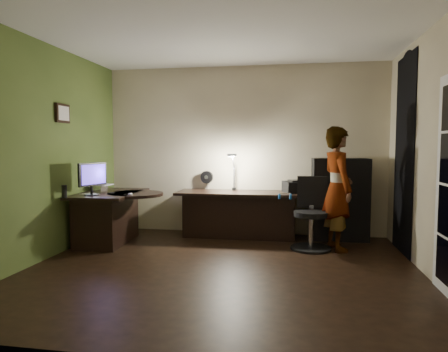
% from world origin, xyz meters
% --- Properties ---
extents(floor, '(4.50, 4.00, 0.01)m').
position_xyz_m(floor, '(0.00, 0.00, -0.01)').
color(floor, black).
rests_on(floor, ground).
extents(ceiling, '(4.50, 4.00, 0.01)m').
position_xyz_m(ceiling, '(0.00, 0.00, 2.71)').
color(ceiling, silver).
rests_on(ceiling, floor).
extents(wall_back, '(4.50, 0.01, 2.70)m').
position_xyz_m(wall_back, '(0.00, 2.00, 1.35)').
color(wall_back, '#BDB08E').
rests_on(wall_back, floor).
extents(wall_front, '(4.50, 0.01, 2.70)m').
position_xyz_m(wall_front, '(0.00, -2.00, 1.35)').
color(wall_front, '#BDB08E').
rests_on(wall_front, floor).
extents(wall_left, '(0.01, 4.00, 2.70)m').
position_xyz_m(wall_left, '(-2.25, 0.00, 1.35)').
color(wall_left, '#BDB08E').
rests_on(wall_left, floor).
extents(wall_right, '(0.01, 4.00, 2.70)m').
position_xyz_m(wall_right, '(2.25, 0.00, 1.35)').
color(wall_right, '#BDB08E').
rests_on(wall_right, floor).
extents(green_wall_overlay, '(0.00, 4.00, 2.70)m').
position_xyz_m(green_wall_overlay, '(-2.24, 0.00, 1.35)').
color(green_wall_overlay, '#4D632A').
rests_on(green_wall_overlay, floor).
extents(arched_doorway, '(0.01, 0.90, 2.60)m').
position_xyz_m(arched_doorway, '(2.24, 1.15, 1.30)').
color(arched_doorway, black).
rests_on(arched_doorway, floor).
extents(framed_picture, '(0.04, 0.30, 0.25)m').
position_xyz_m(framed_picture, '(-2.22, 0.45, 1.85)').
color(framed_picture, black).
rests_on(framed_picture, wall_left).
extents(desk_left, '(0.86, 1.33, 0.75)m').
position_xyz_m(desk_left, '(-1.83, 0.97, 0.37)').
color(desk_left, black).
rests_on(desk_left, floor).
extents(desk_right, '(1.91, 0.69, 0.71)m').
position_xyz_m(desk_right, '(-0.02, 1.63, 0.36)').
color(desk_right, black).
rests_on(desk_right, floor).
extents(cabinet, '(0.84, 0.45, 1.23)m').
position_xyz_m(cabinet, '(1.51, 1.78, 0.62)').
color(cabinet, black).
rests_on(cabinet, floor).
extents(laptop_stand, '(0.24, 0.20, 0.09)m').
position_xyz_m(laptop_stand, '(-2.11, 1.18, 0.79)').
color(laptop_stand, silver).
rests_on(laptop_stand, desk_left).
extents(laptop, '(0.39, 0.37, 0.23)m').
position_xyz_m(laptop, '(-2.07, 1.18, 0.95)').
color(laptop, silver).
rests_on(laptop, laptop_stand).
extents(monitor, '(0.24, 0.50, 0.32)m').
position_xyz_m(monitor, '(-1.91, 0.60, 0.91)').
color(monitor, black).
rests_on(monitor, desk_left).
extents(mouse, '(0.07, 0.09, 0.03)m').
position_xyz_m(mouse, '(-1.40, 0.72, 0.76)').
color(mouse, silver).
rests_on(mouse, desk_left).
extents(phone, '(0.11, 0.15, 0.01)m').
position_xyz_m(phone, '(-1.75, 0.89, 0.75)').
color(phone, black).
rests_on(phone, desk_left).
extents(pen, '(0.03, 0.13, 0.01)m').
position_xyz_m(pen, '(-1.49, 0.73, 0.75)').
color(pen, black).
rests_on(pen, desk_left).
extents(speaker, '(0.07, 0.07, 0.17)m').
position_xyz_m(speaker, '(-2.12, 0.28, 0.83)').
color(speaker, black).
rests_on(speaker, desk_left).
extents(notepad, '(0.20, 0.23, 0.01)m').
position_xyz_m(notepad, '(-2.04, 0.72, 0.75)').
color(notepad, silver).
rests_on(notepad, desk_left).
extents(desk_fan, '(0.22, 0.14, 0.32)m').
position_xyz_m(desk_fan, '(-0.58, 1.92, 0.86)').
color(desk_fan, black).
rests_on(desk_fan, desk_right).
extents(headphones, '(0.20, 0.11, 0.09)m').
position_xyz_m(headphones, '(0.70, 1.04, 0.74)').
color(headphones, '#16519F').
rests_on(headphones, desk_right).
extents(printer, '(0.55, 0.48, 0.21)m').
position_xyz_m(printer, '(0.91, 1.68, 0.80)').
color(printer, black).
rests_on(printer, desk_right).
extents(desk_lamp, '(0.26, 0.33, 0.64)m').
position_xyz_m(desk_lamp, '(-0.12, 1.83, 1.02)').
color(desk_lamp, black).
rests_on(desk_lamp, desk_right).
extents(office_chair, '(0.59, 0.59, 0.99)m').
position_xyz_m(office_chair, '(1.05, 1.09, 0.50)').
color(office_chair, black).
rests_on(office_chair, floor).
extents(person, '(0.56, 0.69, 1.68)m').
position_xyz_m(person, '(1.40, 1.14, 0.84)').
color(person, '#D8A88C').
rests_on(person, floor).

